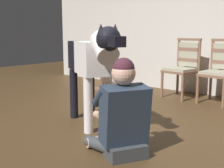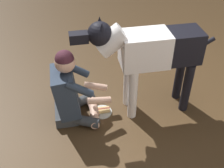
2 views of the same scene
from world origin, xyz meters
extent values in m
plane|color=#48331C|center=(0.00, 0.00, 0.00)|extent=(12.73, 12.73, 0.00)
cube|color=beige|center=(0.00, 2.59, 1.30)|extent=(7.35, 0.10, 2.60)
cylinder|color=brown|center=(0.06, 1.80, 0.21)|extent=(0.04, 0.04, 0.42)
cylinder|color=brown|center=(-0.36, 1.86, 0.21)|extent=(0.04, 0.04, 0.42)
cylinder|color=brown|center=(0.12, 2.21, 0.21)|extent=(0.04, 0.04, 0.42)
cylinder|color=brown|center=(-0.29, 2.27, 0.21)|extent=(0.04, 0.04, 0.42)
cube|color=brown|center=(-0.12, 2.04, 0.44)|extent=(0.53, 0.53, 0.04)
cube|color=#9E9A83|center=(-0.12, 2.04, 0.48)|extent=(0.49, 0.49, 0.04)
cylinder|color=brown|center=(0.12, 2.21, 0.72)|extent=(0.04, 0.04, 0.52)
cylinder|color=brown|center=(-0.29, 2.27, 0.72)|extent=(0.04, 0.04, 0.52)
cube|color=brown|center=(-0.08, 2.24, 0.96)|extent=(0.46, 0.12, 0.04)
cube|color=#9E9A83|center=(-0.08, 2.24, 0.71)|extent=(0.38, 0.11, 0.40)
cube|color=brown|center=(-0.08, 2.24, 0.80)|extent=(0.39, 0.12, 0.06)
cube|color=brown|center=(-0.08, 2.24, 0.62)|extent=(0.39, 0.12, 0.06)
cylinder|color=brown|center=(0.70, 1.81, 0.21)|extent=(0.04, 0.04, 0.42)
cylinder|color=brown|center=(0.28, 1.84, 0.21)|extent=(0.04, 0.04, 0.42)
cylinder|color=brown|center=(0.32, 2.26, 0.21)|extent=(0.04, 0.04, 0.42)
cube|color=brown|center=(0.51, 2.04, 0.44)|extent=(0.49, 0.49, 0.04)
cube|color=#9E9A83|center=(0.51, 2.04, 0.48)|extent=(0.45, 0.45, 0.04)
cylinder|color=brown|center=(0.32, 2.26, 0.72)|extent=(0.04, 0.04, 0.52)
cube|color=brown|center=(0.52, 2.24, 0.62)|extent=(0.39, 0.09, 0.06)
cube|color=#3B4044|center=(0.69, -0.46, 0.06)|extent=(0.37, 0.41, 0.12)
cylinder|color=#3B4044|center=(0.48, -0.52, 0.07)|extent=(0.41, 0.13, 0.11)
cylinder|color=beige|center=(0.38, -0.39, 0.06)|extent=(0.23, 0.37, 0.09)
cylinder|color=#3B4044|center=(0.62, -0.24, 0.07)|extent=(0.33, 0.39, 0.11)
cylinder|color=beige|center=(0.46, -0.24, 0.06)|extent=(0.27, 0.35, 0.09)
cube|color=#2B384B|center=(0.67, -0.44, 0.38)|extent=(0.43, 0.48, 0.53)
cylinder|color=#2B384B|center=(0.46, -0.53, 0.53)|extent=(0.30, 0.21, 0.24)
cylinder|color=beige|center=(0.31, -0.40, 0.30)|extent=(0.26, 0.22, 0.12)
cylinder|color=#2B384B|center=(0.63, -0.22, 0.53)|extent=(0.30, 0.21, 0.24)
cylinder|color=beige|center=(0.43, -0.17, 0.30)|extent=(0.28, 0.16, 0.12)
sphere|color=beige|center=(0.64, -0.43, 0.74)|extent=(0.21, 0.21, 0.21)
sphere|color=#48212D|center=(0.64, -0.43, 0.78)|extent=(0.19, 0.19, 0.19)
cylinder|color=white|center=(0.09, -0.01, 0.31)|extent=(0.10, 0.10, 0.62)
cylinder|color=white|center=(-0.02, -0.21, 0.31)|extent=(0.10, 0.10, 0.62)
cylinder|color=black|center=(-0.46, 0.28, 0.31)|extent=(0.10, 0.10, 0.62)
cylinder|color=black|center=(-0.57, 0.08, 0.31)|extent=(0.10, 0.10, 0.62)
cube|color=white|center=(-0.08, -0.05, 0.80)|extent=(0.59, 0.52, 0.36)
cube|color=black|center=(-0.41, 0.13, 0.80)|extent=(0.52, 0.47, 0.34)
cylinder|color=white|center=(0.23, -0.21, 0.94)|extent=(0.42, 0.37, 0.35)
sphere|color=black|center=(0.33, -0.26, 1.02)|extent=(0.24, 0.24, 0.24)
cube|color=black|center=(0.50, -0.36, 1.00)|extent=(0.21, 0.18, 0.10)
cone|color=black|center=(0.35, -0.19, 1.11)|extent=(0.11, 0.11, 0.11)
cone|color=black|center=(0.28, -0.32, 1.11)|extent=(0.11, 0.11, 0.11)
cylinder|color=black|center=(-0.62, 0.24, 0.77)|extent=(0.30, 0.19, 0.21)
cylinder|color=silver|center=(0.33, -0.26, 0.01)|extent=(0.23, 0.23, 0.01)
cylinder|color=#E4BC74|center=(0.32, -0.28, 0.04)|extent=(0.18, 0.12, 0.05)
cylinder|color=#E4BC74|center=(0.34, -0.24, 0.04)|extent=(0.18, 0.12, 0.05)
cylinder|color=#974037|center=(0.33, -0.26, 0.04)|extent=(0.18, 0.12, 0.04)
cylinder|color=brown|center=(-1.58, 1.71, 0.23)|extent=(0.07, 0.07, 0.46)
cylinder|color=brown|center=(-1.58, 1.71, 0.01)|extent=(0.34, 0.34, 0.02)
cylinder|color=brown|center=(-1.58, 1.71, 0.48)|extent=(0.46, 0.46, 0.03)
camera|label=1|loc=(2.22, -2.42, 1.10)|focal=47.99mm
camera|label=2|loc=(1.73, 1.68, 2.28)|focal=44.97mm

